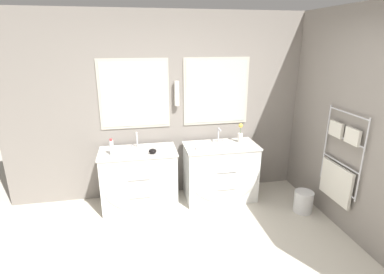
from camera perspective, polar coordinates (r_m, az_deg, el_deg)
wall_back at (r=4.29m, az=-1.33°, el=5.84°), size 4.98×0.15×2.60m
wall_right at (r=3.92m, az=27.67°, el=2.26°), size 0.13×4.19×2.60m
vanity_left at (r=4.16m, az=-10.00°, el=-7.89°), size 1.02×0.61×0.82m
vanity_right at (r=4.32m, az=5.51°, el=-6.69°), size 1.02×0.61×0.82m
faucet_left at (r=4.13m, az=-10.43°, el=-0.59°), size 0.17×0.13×0.21m
faucet_right at (r=4.28m, az=5.09°, el=0.35°), size 0.17×0.13×0.21m
toiletry_bottle at (r=3.93m, az=-15.08°, el=-1.92°), size 0.05×0.05×0.22m
amenity_bowl at (r=3.91m, az=-7.52°, el=-2.67°), size 0.10×0.10×0.06m
flower_vase at (r=4.32m, az=9.18°, el=0.51°), size 0.07×0.07×0.28m
soap_dish at (r=4.01m, az=1.61°, el=-2.15°), size 0.12×0.08×0.04m
waste_bin at (r=4.38m, az=20.44°, el=-11.38°), size 0.25×0.25×0.29m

